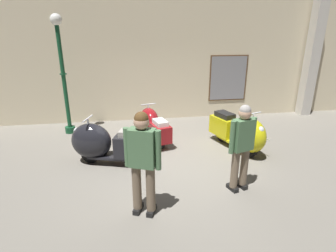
# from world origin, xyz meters

# --- Properties ---
(ground_plane) EXTENTS (60.00, 60.00, 0.00)m
(ground_plane) POSITION_xyz_m (0.00, 0.00, 0.00)
(ground_plane) COLOR slate
(showroom_back_wall) EXTENTS (18.00, 0.63, 3.98)m
(showroom_back_wall) POSITION_xyz_m (0.20, 3.39, 1.99)
(showroom_back_wall) COLOR beige
(showroom_back_wall) RESTS_ON ground
(scooter_0) EXTENTS (1.80, 0.97, 1.06)m
(scooter_0) POSITION_xyz_m (-1.48, 0.24, 0.48)
(scooter_0) COLOR black
(scooter_0) RESTS_ON ground
(scooter_1) EXTENTS (0.82, 1.60, 0.94)m
(scooter_1) POSITION_xyz_m (-0.28, 1.48, 0.43)
(scooter_1) COLOR black
(scooter_1) RESTS_ON ground
(scooter_2) EXTENTS (1.02, 1.82, 1.07)m
(scooter_2) POSITION_xyz_m (1.77, 0.40, 0.49)
(scooter_2) COLOR black
(scooter_2) RESTS_ON ground
(lamppost) EXTENTS (0.30, 0.30, 3.24)m
(lamppost) POSITION_xyz_m (-2.61, 2.38, 1.84)
(lamppost) COLOR #144728
(lamppost) RESTS_ON ground
(visitor_0) EXTENTS (0.53, 0.34, 1.63)m
(visitor_0) POSITION_xyz_m (1.05, -1.21, 0.95)
(visitor_0) COLOR black
(visitor_0) RESTS_ON ground
(visitor_1) EXTENTS (0.55, 0.38, 1.72)m
(visitor_1) POSITION_xyz_m (-0.73, -1.64, 1.00)
(visitor_1) COLOR black
(visitor_1) RESTS_ON ground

